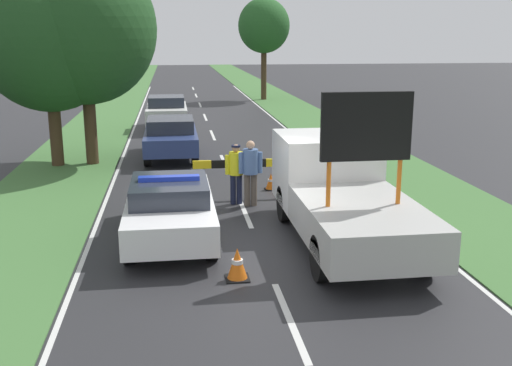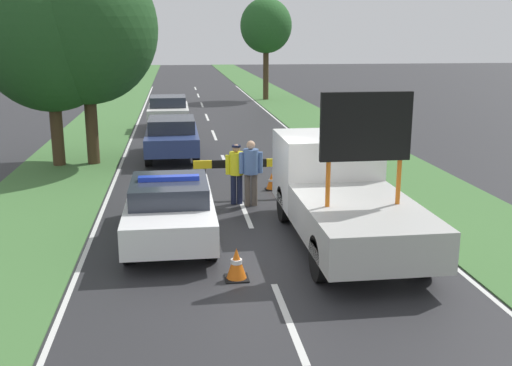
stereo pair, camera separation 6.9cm
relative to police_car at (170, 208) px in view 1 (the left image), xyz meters
The scene contains 18 objects.
ground_plane 2.10m from the police_car, 14.16° to the right, with size 160.00×160.00×0.00m, color #28282B.
lane_markings 11.68m from the police_car, 80.60° to the left, with size 7.51×59.09×0.01m.
grass_verge_left 19.86m from the police_car, 100.45° to the left, with size 3.40×120.00×0.03m.
grass_verge_right 20.89m from the police_car, 69.22° to the left, with size 3.40×120.00×0.03m.
police_car is the anchor object (origin of this frame).
work_truck 3.83m from the police_car, ahead, with size 2.29×5.98×3.45m.
road_barrier 4.00m from the police_car, 57.14° to the left, with size 3.09×0.08×1.09m.
police_officer 3.25m from the police_car, 56.89° to the left, with size 0.59×0.38×1.65m.
pedestrian_civilian 3.29m from the police_car, 49.34° to the left, with size 0.64×0.41×1.78m.
traffic_cone_near_police 3.01m from the police_car, 97.65° to the left, with size 0.36×0.36×0.51m.
traffic_cone_centre_front 5.07m from the police_car, 54.21° to the left, with size 0.36×0.36×0.50m.
traffic_cone_near_truck 2.78m from the police_car, 63.18° to the right, with size 0.45×0.45×0.62m.
traffic_cone_behind_barrier 4.83m from the police_car, 45.98° to the left, with size 0.40×0.40×0.56m.
queued_car_hatch_blue 9.30m from the police_car, 89.88° to the left, with size 1.90×4.44×1.51m.
queued_car_van_white 16.30m from the police_car, 90.59° to the left, with size 1.91×4.10×1.62m.
roadside_tree_near_left 30.10m from the police_car, 77.35° to the left, with size 3.55×3.55×6.94m.
roadside_tree_near_right 9.79m from the police_car, 107.94° to the left, with size 4.90×4.90×7.27m.
roadside_tree_mid_left 9.99m from the police_car, 115.06° to the left, with size 4.81×4.81×6.96m.
Camera 1 is at (-1.77, -12.47, 4.50)m, focal length 42.00 mm.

